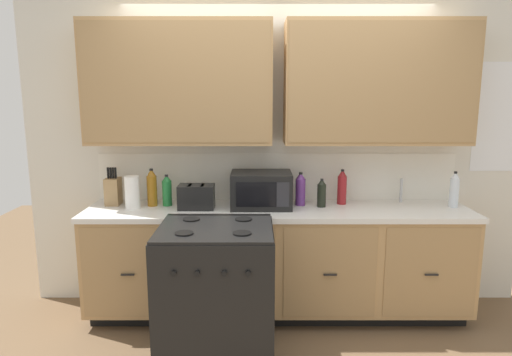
# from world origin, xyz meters

# --- Properties ---
(ground_plane) EXTENTS (8.00, 8.00, 0.00)m
(ground_plane) POSITION_xyz_m (0.00, 0.00, 0.00)
(ground_plane) COLOR brown
(wall_unit) EXTENTS (4.21, 0.40, 2.59)m
(wall_unit) POSITION_xyz_m (0.00, 0.50, 1.66)
(wall_unit) COLOR silver
(wall_unit) RESTS_ON ground_plane
(counter_run) EXTENTS (3.04, 0.64, 0.90)m
(counter_run) POSITION_xyz_m (0.00, 0.30, 0.46)
(counter_run) COLOR black
(counter_run) RESTS_ON ground_plane
(stove_range) EXTENTS (0.76, 0.68, 0.95)m
(stove_range) POSITION_xyz_m (-0.44, -0.33, 0.47)
(stove_range) COLOR black
(stove_range) RESTS_ON ground_plane
(microwave) EXTENTS (0.48, 0.37, 0.28)m
(microwave) POSITION_xyz_m (-0.13, 0.35, 1.04)
(microwave) COLOR black
(microwave) RESTS_ON counter_run
(toaster) EXTENTS (0.28, 0.18, 0.19)m
(toaster) POSITION_xyz_m (-0.65, 0.29, 1.00)
(toaster) COLOR black
(toaster) RESTS_ON counter_run
(knife_block) EXTENTS (0.11, 0.14, 0.31)m
(knife_block) POSITION_xyz_m (-1.34, 0.42, 1.02)
(knife_block) COLOR #9C794E
(knife_block) RESTS_ON counter_run
(sink_faucet) EXTENTS (0.02, 0.02, 0.20)m
(sink_faucet) POSITION_xyz_m (1.04, 0.51, 1.00)
(sink_faucet) COLOR #B2B5BA
(sink_faucet) RESTS_ON counter_run
(paper_towel_roll) EXTENTS (0.12, 0.12, 0.26)m
(paper_towel_roll) POSITION_xyz_m (-1.15, 0.29, 1.03)
(paper_towel_roll) COLOR white
(paper_towel_roll) RESTS_ON counter_run
(bottle_violet) EXTENTS (0.08, 0.08, 0.27)m
(bottle_violet) POSITION_xyz_m (0.19, 0.40, 1.03)
(bottle_violet) COLOR #663384
(bottle_violet) RESTS_ON counter_run
(bottle_green) EXTENTS (0.08, 0.08, 0.25)m
(bottle_green) POSITION_xyz_m (-0.90, 0.39, 1.03)
(bottle_green) COLOR #237A38
(bottle_green) RESTS_ON counter_run
(bottle_dark) EXTENTS (0.07, 0.07, 0.23)m
(bottle_dark) POSITION_xyz_m (0.35, 0.35, 1.01)
(bottle_dark) COLOR black
(bottle_dark) RESTS_ON counter_run
(bottle_red) EXTENTS (0.08, 0.08, 0.29)m
(bottle_red) POSITION_xyz_m (0.53, 0.45, 1.04)
(bottle_red) COLOR maroon
(bottle_red) RESTS_ON counter_run
(bottle_clear) EXTENTS (0.07, 0.07, 0.29)m
(bottle_clear) POSITION_xyz_m (1.41, 0.34, 1.04)
(bottle_clear) COLOR silver
(bottle_clear) RESTS_ON counter_run
(bottle_amber) EXTENTS (0.08, 0.08, 0.31)m
(bottle_amber) POSITION_xyz_m (-1.02, 0.38, 1.05)
(bottle_amber) COLOR #9E6619
(bottle_amber) RESTS_ON counter_run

